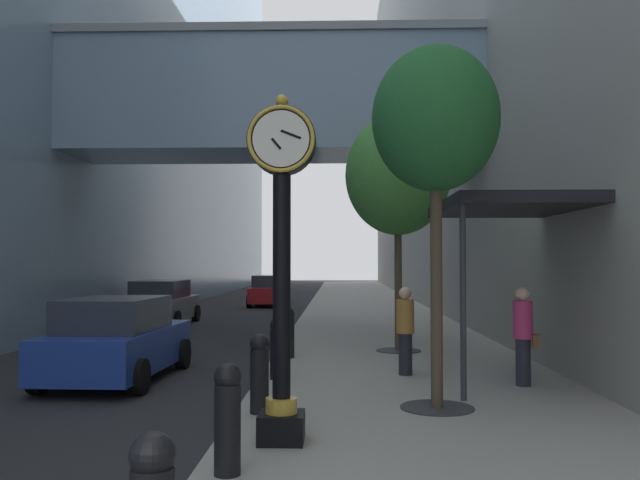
% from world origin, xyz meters
% --- Properties ---
extents(ground_plane, '(110.00, 110.00, 0.00)m').
position_xyz_m(ground_plane, '(0.00, 27.00, 0.00)').
color(ground_plane, '#262628').
rests_on(ground_plane, ground).
extents(sidewalk_right, '(5.80, 80.00, 0.14)m').
position_xyz_m(sidewalk_right, '(2.90, 30.00, 0.07)').
color(sidewalk_right, '#9E998E').
rests_on(sidewalk_right, ground).
extents(building_block_right, '(9.00, 80.00, 29.36)m').
position_xyz_m(building_block_right, '(10.30, 30.00, 14.68)').
color(building_block_right, gray).
rests_on(building_block_right, ground).
extents(street_clock, '(0.84, 0.55, 4.24)m').
position_xyz_m(street_clock, '(0.82, 6.24, 2.46)').
color(street_clock, black).
rests_on(street_clock, sidewalk_right).
extents(bollard_second, '(0.29, 0.29, 1.14)m').
position_xyz_m(bollard_second, '(0.37, 5.01, 0.74)').
color(bollard_second, black).
rests_on(bollard_second, sidewalk_right).
extents(bollard_third, '(0.29, 0.29, 1.14)m').
position_xyz_m(bollard_third, '(0.37, 7.76, 0.74)').
color(bollard_third, black).
rests_on(bollard_third, sidewalk_right).
extents(bollard_fourth, '(0.29, 0.29, 1.14)m').
position_xyz_m(bollard_fourth, '(0.37, 10.51, 0.74)').
color(bollard_fourth, black).
rests_on(bollard_fourth, sidewalk_right).
extents(bollard_fifth, '(0.29, 0.29, 1.14)m').
position_xyz_m(bollard_fifth, '(0.37, 13.25, 0.74)').
color(bollard_fifth, black).
rests_on(bollard_fifth, sidewalk_right).
extents(street_tree_near, '(1.92, 1.92, 5.44)m').
position_xyz_m(street_tree_near, '(2.98, 8.15, 4.43)').
color(street_tree_near, '#333335').
rests_on(street_tree_near, sidewalk_right).
extents(street_tree_mid_near, '(2.59, 2.59, 5.81)m').
position_xyz_m(street_tree_mid_near, '(2.98, 14.46, 4.45)').
color(street_tree_mid_near, '#333335').
rests_on(street_tree_mid_near, sidewalk_right).
extents(pedestrian_walking, '(0.49, 0.40, 1.75)m').
position_xyz_m(pedestrian_walking, '(4.77, 9.98, 1.06)').
color(pedestrian_walking, '#23232D').
rests_on(pedestrian_walking, sidewalk_right).
extents(pedestrian_by_clock, '(0.37, 0.37, 1.69)m').
position_xyz_m(pedestrian_by_clock, '(2.81, 11.04, 1.04)').
color(pedestrian_by_clock, '#23232D').
rests_on(pedestrian_by_clock, sidewalk_right).
extents(storefront_awning, '(2.40, 3.60, 3.30)m').
position_xyz_m(storefront_awning, '(4.56, 10.31, 3.28)').
color(storefront_awning, black).
rests_on(storefront_awning, sidewalk_right).
extents(car_red_near, '(1.97, 4.17, 1.62)m').
position_xyz_m(car_red_near, '(-2.13, 32.86, 0.79)').
color(car_red_near, '#AD191E').
rests_on(car_red_near, ground).
extents(car_blue_mid, '(2.13, 4.24, 1.62)m').
position_xyz_m(car_blue_mid, '(-2.82, 11.06, 0.79)').
color(car_blue_mid, navy).
rests_on(car_blue_mid, ground).
extents(car_grey_far, '(2.11, 4.39, 1.64)m').
position_xyz_m(car_grey_far, '(-4.97, 22.29, 0.80)').
color(car_grey_far, slate).
rests_on(car_grey_far, ground).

